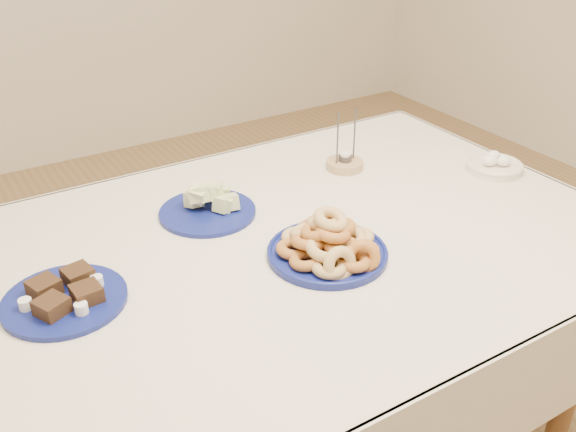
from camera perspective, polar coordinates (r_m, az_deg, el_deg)
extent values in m
cylinder|color=brown|center=(2.35, 8.76, -1.50)|extent=(0.06, 0.06, 0.72)
cylinder|color=brown|center=(1.94, 24.25, -11.71)|extent=(0.06, 0.06, 0.72)
cube|color=beige|center=(1.52, -0.99, -2.84)|extent=(1.70, 1.10, 0.02)
cube|color=beige|center=(2.02, -9.02, 1.11)|extent=(1.70, 0.01, 0.28)
cube|color=beige|center=(2.09, 19.42, 0.80)|extent=(0.01, 1.10, 0.28)
cylinder|color=navy|center=(1.47, 3.51, -3.35)|extent=(0.32, 0.32, 0.01)
torus|color=navy|center=(1.47, 3.52, -3.11)|extent=(0.33, 0.33, 0.01)
torus|color=#B08549|center=(1.50, 6.16, -1.88)|extent=(0.11, 0.11, 0.03)
torus|color=brown|center=(1.52, 4.39, -1.30)|extent=(0.09, 0.09, 0.03)
torus|color=brown|center=(1.53, 2.35, -1.16)|extent=(0.08, 0.08, 0.03)
torus|color=#B08549|center=(1.49, 0.91, -1.91)|extent=(0.10, 0.10, 0.03)
torus|color=brown|center=(1.45, 0.49, -2.97)|extent=(0.09, 0.09, 0.03)
torus|color=brown|center=(1.41, 1.68, -3.92)|extent=(0.11, 0.11, 0.04)
torus|color=#B08549|center=(1.39, 3.68, -4.51)|extent=(0.09, 0.09, 0.03)
torus|color=brown|center=(1.41, 5.82, -4.07)|extent=(0.11, 0.11, 0.03)
torus|color=brown|center=(1.46, 6.60, -2.99)|extent=(0.10, 0.10, 0.03)
torus|color=#B08549|center=(1.48, 4.74, -1.13)|extent=(0.09, 0.09, 0.03)
torus|color=brown|center=(1.49, 3.09, -0.91)|extent=(0.11, 0.10, 0.05)
torus|color=#B08549|center=(1.47, 1.70, -1.40)|extent=(0.09, 0.10, 0.04)
torus|color=brown|center=(1.43, 1.85, -2.29)|extent=(0.11, 0.11, 0.04)
torus|color=#B08549|center=(1.40, 3.12, -2.97)|extent=(0.12, 0.12, 0.05)
torus|color=brown|center=(1.42, 4.79, -2.68)|extent=(0.11, 0.11, 0.03)
torus|color=#B08549|center=(1.45, 5.44, -1.92)|extent=(0.09, 0.09, 0.04)
torus|color=brown|center=(1.45, 4.49, -0.89)|extent=(0.11, 0.11, 0.03)
torus|color=#B08549|center=(1.46, 3.19, -0.61)|extent=(0.10, 0.11, 0.05)
torus|color=brown|center=(1.43, 2.68, -1.25)|extent=(0.11, 0.11, 0.05)
torus|color=brown|center=(1.42, 4.00, -1.54)|extent=(0.09, 0.09, 0.04)
torus|color=#B08549|center=(1.42, 3.83, -0.28)|extent=(0.11, 0.11, 0.05)
torus|color=#B08549|center=(1.38, 4.62, -4.28)|extent=(0.08, 0.05, 0.08)
torus|color=brown|center=(1.41, 6.60, -3.67)|extent=(0.10, 0.09, 0.08)
cylinder|color=navy|center=(1.65, -7.16, 0.34)|extent=(0.32, 0.32, 0.01)
cube|color=#BCD083|center=(1.63, -8.02, 1.94)|extent=(0.05, 0.06, 0.05)
cube|color=#BCD083|center=(1.64, -5.12, 1.25)|extent=(0.05, 0.05, 0.05)
cube|color=#BCD083|center=(1.64, -6.64, 2.27)|extent=(0.05, 0.06, 0.04)
cube|color=#BCD083|center=(1.63, -7.39, 2.03)|extent=(0.05, 0.05, 0.05)
cube|color=#BCD083|center=(1.66, -8.38, 1.45)|extent=(0.05, 0.05, 0.05)
cube|color=#BCD083|center=(1.63, -7.04, 2.12)|extent=(0.05, 0.05, 0.04)
cube|color=#BCD083|center=(1.63, -5.85, 1.06)|extent=(0.06, 0.05, 0.04)
cube|color=#BCD083|center=(1.63, -8.14, 1.95)|extent=(0.06, 0.06, 0.05)
cube|color=#BCD083|center=(1.64, -5.66, 1.13)|extent=(0.06, 0.06, 0.04)
cube|color=#BCD083|center=(1.69, -7.39, 2.07)|extent=(0.06, 0.06, 0.05)
cube|color=#BCD083|center=(1.64, -6.63, 2.20)|extent=(0.04, 0.04, 0.04)
cube|color=#BCD083|center=(1.69, -5.75, 2.02)|extent=(0.05, 0.05, 0.04)
cylinder|color=navy|center=(1.40, -19.23, -7.08)|extent=(0.31, 0.31, 0.01)
cube|color=black|center=(1.35, -20.27, -7.55)|extent=(0.07, 0.07, 0.03)
cube|color=black|center=(1.37, -17.46, -6.57)|extent=(0.06, 0.06, 0.03)
cube|color=black|center=(1.41, -20.87, -5.94)|extent=(0.07, 0.07, 0.03)
cube|color=black|center=(1.43, -18.18, -5.02)|extent=(0.07, 0.07, 0.03)
cylinder|color=white|center=(1.39, -22.31, -7.26)|extent=(0.03, 0.03, 0.02)
cylinder|color=white|center=(1.34, -17.90, -7.81)|extent=(0.03, 0.03, 0.02)
cylinder|color=white|center=(1.41, -16.63, -5.56)|extent=(0.03, 0.03, 0.02)
cylinder|color=tan|center=(1.89, 5.07, 4.57)|extent=(0.11, 0.11, 0.02)
cylinder|color=#45444A|center=(1.88, 5.09, 5.14)|extent=(0.04, 0.04, 0.02)
cylinder|color=white|center=(1.88, 5.11, 5.49)|extent=(0.03, 0.03, 0.01)
cylinder|color=#45444A|center=(1.84, 4.43, 6.90)|extent=(0.01, 0.01, 0.16)
cylinder|color=#45444A|center=(1.88, 5.93, 7.29)|extent=(0.01, 0.01, 0.16)
cylinder|color=beige|center=(1.97, 17.85, 4.12)|extent=(0.20, 0.20, 0.02)
torus|color=beige|center=(1.96, 17.89, 4.40)|extent=(0.21, 0.21, 0.01)
ellipsoid|color=white|center=(1.94, 17.52, 4.71)|extent=(0.05, 0.04, 0.03)
ellipsoid|color=white|center=(1.95, 18.64, 4.67)|extent=(0.05, 0.04, 0.03)
ellipsoid|color=white|center=(1.97, 17.80, 5.11)|extent=(0.05, 0.04, 0.03)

